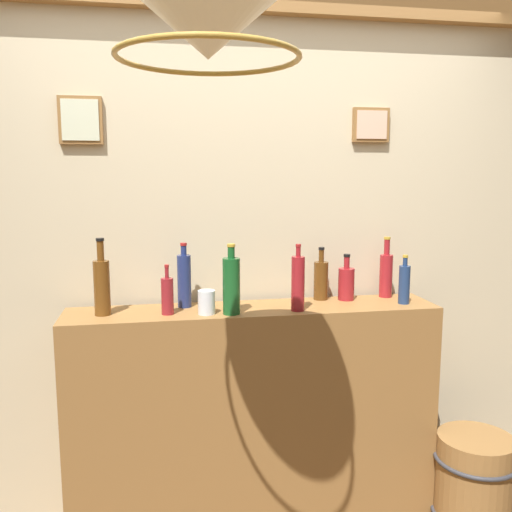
{
  "coord_description": "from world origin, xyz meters",
  "views": [
    {
      "loc": [
        -0.43,
        -1.58,
        1.72
      ],
      "look_at": [
        0.0,
        0.81,
        1.36
      ],
      "focal_mm": 38.55,
      "sensor_mm": 36.0,
      "label": 1
    }
  ],
  "objects": [
    {
      "name": "liquor_bottle_rum",
      "position": [
        -0.68,
        0.85,
        1.24
      ],
      "size": [
        0.07,
        0.07,
        0.34
      ],
      "color": "brown",
      "rests_on": "bar_shelf_unit"
    },
    {
      "name": "liquor_bottle_vermouth",
      "position": [
        0.69,
        0.97,
        1.23
      ],
      "size": [
        0.06,
        0.06,
        0.3
      ],
      "color": "maroon",
      "rests_on": "bar_shelf_unit"
    },
    {
      "name": "liquor_bottle_tequila",
      "position": [
        0.72,
        0.82,
        1.2
      ],
      "size": [
        0.05,
        0.05,
        0.23
      ],
      "color": "navy",
      "rests_on": "bar_shelf_unit"
    },
    {
      "name": "liquor_bottle_whiskey",
      "position": [
        0.35,
        0.97,
        1.21
      ],
      "size": [
        0.07,
        0.07,
        0.26
      ],
      "color": "#593412",
      "rests_on": "bar_shelf_unit"
    },
    {
      "name": "liquor_bottle_gin",
      "position": [
        -0.12,
        0.77,
        1.24
      ],
      "size": [
        0.08,
        0.08,
        0.31
      ],
      "color": "#175222",
      "rests_on": "bar_shelf_unit"
    },
    {
      "name": "panelled_rear_partition",
      "position": [
        -0.0,
        1.1,
        1.51
      ],
      "size": [
        3.44,
        0.15,
        2.89
      ],
      "color": "beige",
      "rests_on": "ground"
    },
    {
      "name": "glass_tumbler_rocks",
      "position": [
        -0.23,
        0.79,
        1.16
      ],
      "size": [
        0.08,
        0.08,
        0.11
      ],
      "color": "silver",
      "rests_on": "bar_shelf_unit"
    },
    {
      "name": "liquor_bottle_brandy",
      "position": [
        0.47,
        0.94,
        1.19
      ],
      "size": [
        0.08,
        0.08,
        0.23
      ],
      "color": "maroon",
      "rests_on": "bar_shelf_unit"
    },
    {
      "name": "liquor_bottle_mezcal",
      "position": [
        -0.31,
        0.94,
        1.23
      ],
      "size": [
        0.06,
        0.06,
        0.3
      ],
      "color": "navy",
      "rests_on": "bar_shelf_unit"
    },
    {
      "name": "liquor_bottle_amaro",
      "position": [
        0.19,
        0.77,
        1.24
      ],
      "size": [
        0.06,
        0.06,
        0.3
      ],
      "color": "maroon",
      "rests_on": "bar_shelf_unit"
    },
    {
      "name": "bar_shelf_unit",
      "position": [
        0.0,
        0.86,
        0.55
      ],
      "size": [
        1.72,
        0.32,
        1.11
      ],
      "primitive_type": "cube",
      "color": "olive",
      "rests_on": "ground"
    },
    {
      "name": "pendant_lamp",
      "position": [
        -0.28,
        0.0,
        2.14
      ],
      "size": [
        0.52,
        0.52,
        0.58
      ],
      "color": "#EFE5C6"
    },
    {
      "name": "wooden_barrel",
      "position": [
        1.02,
        0.62,
        0.25
      ],
      "size": [
        0.38,
        0.38,
        0.5
      ],
      "color": "olive",
      "rests_on": "ground"
    },
    {
      "name": "liquor_bottle_sherry",
      "position": [
        -0.4,
        0.81,
        1.19
      ],
      "size": [
        0.05,
        0.05,
        0.22
      ],
      "color": "maroon",
      "rests_on": "bar_shelf_unit"
    }
  ]
}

